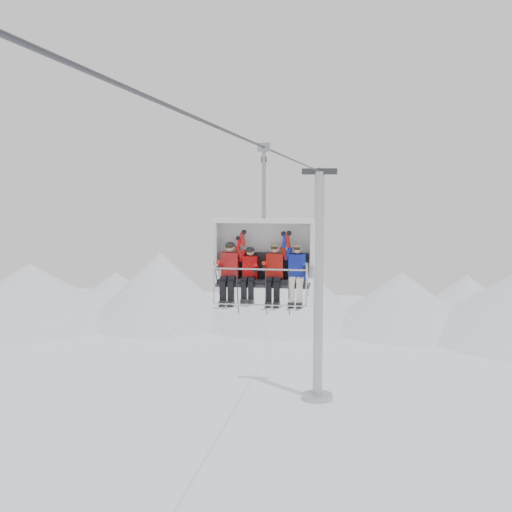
% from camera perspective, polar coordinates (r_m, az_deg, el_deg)
% --- Properties ---
extents(ridgeline, '(72.00, 21.00, 7.00)m').
position_cam_1_polar(ridgeline, '(57.71, 5.32, -3.53)').
color(ridgeline, white).
rests_on(ridgeline, ground).
extents(lift_tower_right, '(2.00, 1.80, 13.48)m').
position_cam_1_polar(lift_tower_right, '(37.39, 5.56, -4.11)').
color(lift_tower_right, '#A2A5A9').
rests_on(lift_tower_right, ground).
extents(haul_cable, '(0.06, 50.00, 0.06)m').
position_cam_1_polar(haul_cable, '(14.99, 0.00, 9.93)').
color(haul_cable, '#313137').
rests_on(haul_cable, lift_tower_left).
extents(chairlift_carrier, '(2.50, 1.17, 3.98)m').
position_cam_1_polar(chairlift_carrier, '(16.33, 0.76, 0.47)').
color(chairlift_carrier, black).
rests_on(chairlift_carrier, haul_cable).
extents(skier_far_left, '(0.43, 1.69, 1.69)m').
position_cam_1_polar(skier_far_left, '(16.24, -2.37, -1.24)').
color(skier_far_left, red).
rests_on(skier_far_left, chairlift_carrier).
extents(skier_center_left, '(0.37, 1.69, 1.51)m').
position_cam_1_polar(skier_center_left, '(16.13, -0.58, -1.48)').
color(skier_center_left, red).
rests_on(skier_center_left, chairlift_carrier).
extents(skier_center_right, '(0.42, 1.69, 1.68)m').
position_cam_1_polar(skier_center_right, '(16.04, 1.65, -1.34)').
color(skier_center_right, red).
rests_on(skier_center_right, chairlift_carrier).
extents(skier_far_right, '(0.42, 1.69, 1.66)m').
position_cam_1_polar(skier_far_right, '(15.98, 3.65, -1.40)').
color(skier_far_right, '#1525A2').
rests_on(skier_far_right, chairlift_carrier).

